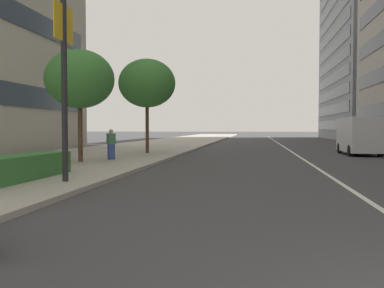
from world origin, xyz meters
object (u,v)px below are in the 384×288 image
delivery_van_ahead (359,135)px  street_tree_far_plaza (80,79)px  street_tree_by_lamp_post (147,83)px  street_lamp_with_banners (74,23)px  pedestrian_on_plaza (111,144)px

delivery_van_ahead → street_tree_far_plaza: bearing=123.4°
street_tree_far_plaza → street_tree_by_lamp_post: street_tree_by_lamp_post is taller
street_lamp_with_banners → pedestrian_on_plaza: bearing=12.6°
delivery_van_ahead → street_tree_by_lamp_post: 14.32m
street_tree_by_lamp_post → pedestrian_on_plaza: bearing=176.5°
street_tree_far_plaza → pedestrian_on_plaza: bearing=-30.6°
delivery_van_ahead → pedestrian_on_plaza: size_ratio=3.21×
street_lamp_with_banners → street_tree_by_lamp_post: size_ratio=1.28×
delivery_van_ahead → street_lamp_with_banners: bearing=144.6°
delivery_van_ahead → street_lamp_with_banners: (-16.93, 12.15, 3.58)m
pedestrian_on_plaza → street_tree_far_plaza: bearing=-73.3°
pedestrian_on_plaza → street_tree_by_lamp_post: bearing=133.8°
street_tree_far_plaza → street_tree_by_lamp_post: (7.58, -1.32, 0.57)m
street_lamp_with_banners → pedestrian_on_plaza: 9.77m
street_lamp_with_banners → street_tree_far_plaza: 7.70m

